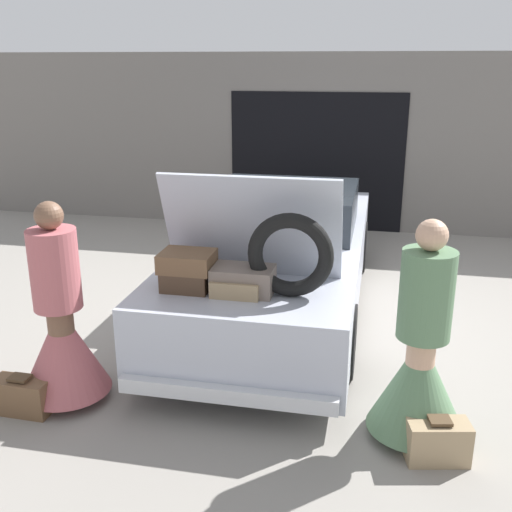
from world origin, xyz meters
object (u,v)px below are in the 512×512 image
at_px(suitcase_beside_right_person, 438,441).
at_px(person_right, 420,365).
at_px(person_left, 62,333).
at_px(car, 280,256).
at_px(suitcase_beside_left_person, 22,396).

bearing_deg(suitcase_beside_right_person, person_right, 117.99).
xyz_separation_m(person_left, person_right, (2.78, 0.04, 0.00)).
bearing_deg(car, person_left, -121.82).
relative_size(car, suitcase_beside_left_person, 10.41).
relative_size(person_left, person_right, 1.00).
bearing_deg(suitcase_beside_right_person, car, 121.80).
bearing_deg(person_left, person_right, 91.46).
height_order(person_left, suitcase_beside_right_person, person_left).
xyz_separation_m(person_right, suitcase_beside_left_person, (-3.01, -0.31, -0.44)).
relative_size(person_left, suitcase_beside_left_person, 3.61).
distance_m(car, suitcase_beside_right_person, 2.94).
relative_size(person_right, suitcase_beside_right_person, 3.61).
bearing_deg(person_left, car, 148.90).
distance_m(person_left, suitcase_beside_right_person, 2.96).
bearing_deg(person_left, suitcase_beside_left_person, -39.48).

